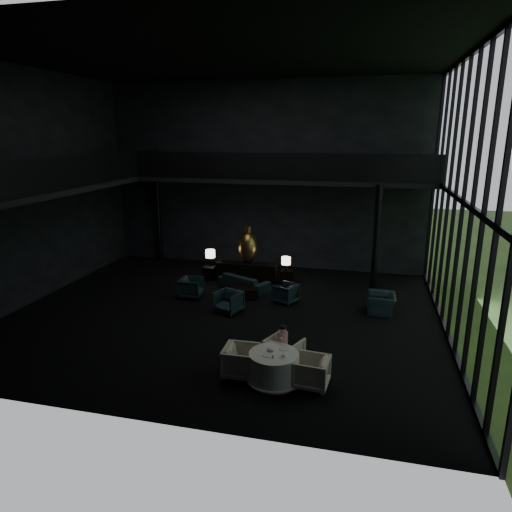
% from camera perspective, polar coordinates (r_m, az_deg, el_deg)
% --- Properties ---
extents(floor, '(14.00, 12.00, 0.02)m').
position_cam_1_polar(floor, '(15.35, -3.89, -7.24)').
color(floor, black).
rests_on(floor, ground).
extents(ceiling, '(14.00, 12.00, 0.02)m').
position_cam_1_polar(ceiling, '(14.36, -4.51, 23.76)').
color(ceiling, black).
rests_on(ceiling, ground).
extents(wall_back, '(14.00, 0.04, 8.00)m').
position_cam_1_polar(wall_back, '(20.08, 1.12, 9.89)').
color(wall_back, black).
rests_on(wall_back, ground).
extents(wall_front, '(14.00, 0.04, 8.00)m').
position_cam_1_polar(wall_front, '(8.88, -16.05, 2.60)').
color(wall_front, black).
rests_on(wall_front, ground).
extents(wall_left, '(0.04, 12.00, 8.00)m').
position_cam_1_polar(wall_left, '(17.75, -26.45, 7.64)').
color(wall_left, black).
rests_on(wall_left, ground).
extents(curtain_wall, '(0.20, 12.00, 8.00)m').
position_cam_1_polar(curtain_wall, '(13.89, 24.48, 6.19)').
color(curtain_wall, black).
rests_on(curtain_wall, ground).
extents(mezzanine_left, '(2.00, 12.00, 0.25)m').
position_cam_1_polar(mezzanine_left, '(17.12, -23.85, 7.71)').
color(mezzanine_left, black).
rests_on(mezzanine_left, wall_left).
extents(mezzanine_back, '(12.00, 2.00, 0.25)m').
position_cam_1_polar(mezzanine_back, '(18.91, 3.45, 9.54)').
color(mezzanine_back, black).
rests_on(mezzanine_back, wall_back).
extents(railing_left, '(0.06, 12.00, 1.00)m').
position_cam_1_polar(railing_left, '(16.48, -21.27, 9.83)').
color(railing_left, black).
rests_on(railing_left, mezzanine_left).
extents(railing_back, '(12.00, 0.06, 1.00)m').
position_cam_1_polar(railing_back, '(17.88, 2.89, 11.16)').
color(railing_back, black).
rests_on(railing_back, mezzanine_back).
extents(column_nw, '(0.24, 0.24, 4.00)m').
position_cam_1_polar(column_nw, '(21.71, -12.12, 4.63)').
color(column_nw, black).
rests_on(column_nw, floor).
extents(column_ne, '(0.24, 0.24, 4.00)m').
position_cam_1_polar(column_ne, '(17.94, 14.79, 2.28)').
color(column_ne, black).
rests_on(column_ne, floor).
extents(console, '(2.45, 0.56, 0.78)m').
position_cam_1_polar(console, '(18.40, -1.18, -2.08)').
color(console, black).
rests_on(console, floor).
extents(bronze_urn, '(0.78, 0.78, 1.46)m').
position_cam_1_polar(bronze_urn, '(18.36, -0.99, 1.17)').
color(bronze_urn, olive).
rests_on(bronze_urn, console).
extents(side_table_left, '(0.48, 0.48, 0.52)m').
position_cam_1_polar(side_table_left, '(18.91, -5.86, -2.08)').
color(side_table_left, black).
rests_on(side_table_left, floor).
extents(table_lamp_left, '(0.40, 0.40, 0.66)m').
position_cam_1_polar(table_lamp_left, '(18.87, -5.74, 0.21)').
color(table_lamp_left, black).
rests_on(table_lamp_left, side_table_left).
extents(side_table_right, '(0.48, 0.48, 0.53)m').
position_cam_1_polar(side_table_right, '(18.34, 3.87, -2.57)').
color(side_table_right, black).
rests_on(side_table_right, floor).
extents(table_lamp_right, '(0.36, 0.36, 0.61)m').
position_cam_1_polar(table_lamp_right, '(17.91, 3.77, -0.67)').
color(table_lamp_right, black).
rests_on(table_lamp_right, side_table_right).
extents(sofa, '(2.03, 1.33, 0.77)m').
position_cam_1_polar(sofa, '(17.53, -1.49, -2.98)').
color(sofa, black).
rests_on(sofa, floor).
extents(lounge_armchair_west, '(0.79, 0.84, 0.82)m').
position_cam_1_polar(lounge_armchair_west, '(16.84, -8.07, -3.80)').
color(lounge_armchair_west, '#1A2E37').
rests_on(lounge_armchair_west, floor).
extents(lounge_armchair_east, '(0.90, 0.92, 0.73)m').
position_cam_1_polar(lounge_armchair_east, '(16.24, 3.70, -4.58)').
color(lounge_armchair_east, black).
rests_on(lounge_armchair_east, floor).
extents(lounge_armchair_south, '(1.04, 1.01, 0.84)m').
position_cam_1_polar(lounge_armchair_south, '(15.35, -3.46, -5.55)').
color(lounge_armchair_south, black).
rests_on(lounge_armchair_south, floor).
extents(window_armchair, '(0.62, 0.95, 0.82)m').
position_cam_1_polar(window_armchair, '(15.84, 15.42, -5.46)').
color(window_armchair, '#1B2633').
rests_on(window_armchair, floor).
extents(coffee_table, '(1.13, 1.13, 0.40)m').
position_cam_1_polar(coffee_table, '(16.79, -1.58, -4.48)').
color(coffee_table, black).
rests_on(coffee_table, floor).
extents(dining_table, '(1.36, 1.36, 0.75)m').
position_cam_1_polar(dining_table, '(11.33, 2.23, -13.96)').
color(dining_table, white).
rests_on(dining_table, floor).
extents(dining_chair_north, '(1.15, 1.12, 0.92)m').
position_cam_1_polar(dining_chair_north, '(11.98, 3.53, -11.56)').
color(dining_chair_north, '#BAB9B4').
rests_on(dining_chair_north, floor).
extents(dining_chair_east, '(0.85, 0.90, 0.86)m').
position_cam_1_polar(dining_chair_east, '(11.17, 6.93, -13.93)').
color(dining_chair_east, beige).
rests_on(dining_chair_east, floor).
extents(dining_chair_west, '(0.88, 0.94, 0.94)m').
position_cam_1_polar(dining_chair_west, '(11.51, -1.87, -12.66)').
color(dining_chair_west, beige).
rests_on(dining_chair_west, floor).
extents(child, '(0.28, 0.28, 0.60)m').
position_cam_1_polar(child, '(12.04, 3.33, -9.90)').
color(child, '#E798C8').
rests_on(child, dining_chair_north).
extents(plate_a, '(0.28, 0.28, 0.01)m').
position_cam_1_polar(plate_a, '(11.02, 1.41, -12.31)').
color(plate_a, white).
rests_on(plate_a, dining_table).
extents(plate_b, '(0.30, 0.30, 0.02)m').
position_cam_1_polar(plate_b, '(11.35, 3.54, -11.47)').
color(plate_b, white).
rests_on(plate_b, dining_table).
extents(saucer, '(0.21, 0.21, 0.01)m').
position_cam_1_polar(saucer, '(10.95, 3.30, -12.53)').
color(saucer, white).
rests_on(saucer, dining_table).
extents(coffee_cup, '(0.09, 0.09, 0.06)m').
position_cam_1_polar(coffee_cup, '(10.95, 3.45, -12.31)').
color(coffee_cup, white).
rests_on(coffee_cup, saucer).
extents(cereal_bowl, '(0.18, 0.18, 0.09)m').
position_cam_1_polar(cereal_bowl, '(11.22, 1.83, -11.57)').
color(cereal_bowl, white).
rests_on(cereal_bowl, dining_table).
extents(cream_pot, '(0.06, 0.06, 0.06)m').
position_cam_1_polar(cream_pot, '(10.91, 2.11, -12.48)').
color(cream_pot, '#99999E').
rests_on(cream_pot, dining_table).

